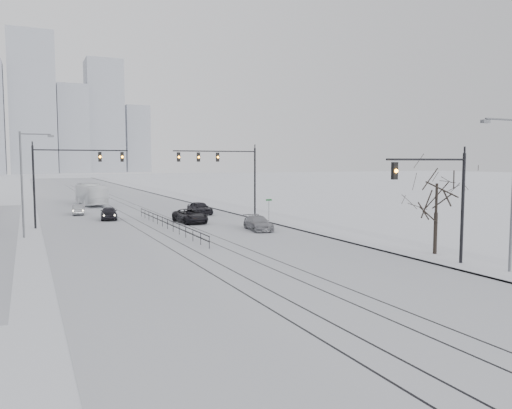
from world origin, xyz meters
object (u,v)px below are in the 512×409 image
Objects in this scene: sedan_sb_outer at (78,210)px; box_truck at (91,194)px; traffic_mast_near at (444,193)px; sedan_nb_far at (200,208)px; sedan_nb_front at (190,216)px; sedan_nb_right at (258,223)px; sedan_sb_inner at (109,213)px; bare_tree at (437,191)px.

box_truck reaches higher than sedan_sb_outer.
sedan_nb_far is (-3.73, 35.52, -3.78)m from traffic_mast_near.
sedan_sb_outer is 16.76m from sedan_nb_front.
sedan_sb_outer is 13.78m from box_truck.
sedan_nb_front is at bearing 122.93° from sedan_nb_right.
sedan_sb_inner reaches higher than sedan_nb_right.
sedan_nb_front is (9.95, -13.49, 0.11)m from sedan_sb_outer.
sedan_sb_outer is at bearing 112.71° from traffic_mast_near.
bare_tree is 0.53× the size of box_truck.
box_truck is (-10.57, 19.22, 0.81)m from sedan_nb_far.
sedan_nb_right is 1.01× the size of sedan_nb_far.
sedan_nb_far is (10.97, 1.07, 0.03)m from sedan_sb_inner.
bare_tree is at bearing 51.24° from traffic_mast_near.
sedan_sb_outer is 0.83× the size of sedan_nb_right.
box_truck is at bearing -83.85° from sedan_sb_inner.
traffic_mast_near is at bearing -90.28° from sedan_nb_far.
sedan_sb_inner is 0.95× the size of sedan_nb_right.
sedan_sb_outer is (-17.30, 41.33, -3.93)m from traffic_mast_near.
sedan_nb_front is at bearing 145.33° from sedan_sb_inner.
bare_tree is at bearing 103.94° from box_truck.
sedan_nb_far reaches higher than sedan_nb_right.
sedan_nb_front reaches higher than sedan_nb_right.
sedan_sb_outer is 0.83× the size of sedan_nb_far.
sedan_sb_outer is at bearing 117.21° from bare_tree.
box_truck reaches higher than sedan_nb_far.
sedan_nb_front is 0.46× the size of box_truck.
sedan_sb_inner is 0.96× the size of sedan_nb_far.
bare_tree reaches higher than box_truck.
box_truck is at bearing 112.54° from sedan_nb_far.
sedan_nb_far reaches higher than sedan_sb_inner.
sedan_sb_inner is (-17.11, 31.45, -3.74)m from bare_tree.
traffic_mast_near is 1.83× the size of sedan_sb_outer.
traffic_mast_near is at bearing -74.75° from sedan_nb_right.
traffic_mast_near reaches higher than sedan_sb_inner.
traffic_mast_near is 1.15× the size of bare_tree.
sedan_nb_right is 0.40× the size of box_truck.
sedan_nb_far reaches higher than sedan_nb_front.
sedan_sb_inner is at bearing 133.92° from sedan_nb_right.
sedan_sb_inner is 9.89m from sedan_nb_front.
traffic_mast_near is at bearing 119.22° from sedan_sb_outer.
traffic_mast_near reaches higher than sedan_nb_front.
sedan_nb_right is at bearing 129.58° from sedan_sb_outer.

